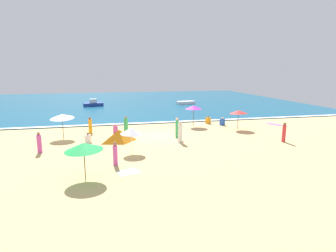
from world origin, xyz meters
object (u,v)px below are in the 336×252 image
at_px(beach_umbrella_5, 131,131).
at_px(beach_tent, 119,136).
at_px(beachgoer_5, 208,120).
at_px(beachgoer_6, 115,129).
at_px(beach_umbrella_3, 62,116).
at_px(beachgoer_7, 177,128).
at_px(beachgoer_2, 284,133).
at_px(beachgoer_9, 88,138).
at_px(beachgoer_1, 39,143).
at_px(beachgoer_8, 180,132).
at_px(small_boat_0, 93,104).
at_px(beachgoer_10, 115,154).
at_px(small_boat_1, 186,103).
at_px(beach_umbrella_1, 238,112).
at_px(beachgoer_11, 90,126).
at_px(beach_umbrella_4, 194,107).
at_px(beach_umbrella_0, 84,147).
at_px(beachgoer_4, 222,122).
at_px(beachgoer_3, 126,127).

xyz_separation_m(beach_umbrella_5, beach_tent, (-0.73, 3.40, -1.13)).
xyz_separation_m(beachgoer_5, beachgoer_6, (-10.47, -2.87, 0.05)).
xyz_separation_m(beach_umbrella_3, beachgoer_7, (9.93, -2.10, -1.08)).
relative_size(beach_tent, beachgoer_7, 1.45).
xyz_separation_m(beachgoer_2, beachgoer_7, (-8.46, 3.36, 0.10)).
bearing_deg(beach_umbrella_5, beachgoer_9, 131.73).
relative_size(beachgoer_1, beachgoer_2, 0.93).
bearing_deg(beachgoer_9, beachgoer_8, -11.51).
bearing_deg(beachgoer_1, small_boat_0, 83.54).
distance_m(beach_tent, small_boat_0, 24.12).
bearing_deg(beachgoer_10, beachgoer_1, 143.08).
height_order(beach_umbrella_3, small_boat_1, beach_umbrella_3).
xyz_separation_m(beach_umbrella_3, beachgoer_6, (4.61, 0.88, -1.58)).
bearing_deg(beachgoer_7, beachgoer_8, -95.22).
distance_m(beach_tent, beachgoer_6, 3.34).
distance_m(beach_umbrella_5, beachgoer_10, 2.90).
distance_m(beach_umbrella_1, beachgoer_1, 18.52).
relative_size(small_boat_0, small_boat_1, 0.97).
distance_m(beachgoer_8, beachgoer_11, 9.20).
height_order(beach_umbrella_3, beachgoer_11, beach_umbrella_3).
bearing_deg(beachgoer_2, beach_umbrella_1, 105.29).
bearing_deg(beachgoer_11, beach_umbrella_4, 5.44).
bearing_deg(beachgoer_7, small_boat_1, 71.93).
bearing_deg(beach_umbrella_3, beachgoer_9, -44.00).
bearing_deg(beach_umbrella_5, beachgoer_1, 166.57).
xyz_separation_m(beachgoer_8, small_boat_0, (-7.96, 25.17, -0.37)).
xyz_separation_m(beach_umbrella_0, beachgoer_4, (13.76, 12.78, -1.51)).
bearing_deg(small_boat_0, beachgoer_2, -58.41).
bearing_deg(beachgoer_5, beach_umbrella_1, -64.09).
bearing_deg(beachgoer_4, beach_umbrella_0, -137.12).
bearing_deg(beach_umbrella_1, small_boat_0, 125.08).
relative_size(beach_tent, beachgoer_11, 1.71).
bearing_deg(beachgoer_8, beach_umbrella_5, -153.17).
relative_size(beachgoer_1, beachgoer_11, 1.00).
relative_size(beach_umbrella_5, beachgoer_2, 1.24).
distance_m(beachgoer_6, small_boat_1, 23.79).
bearing_deg(beachgoer_1, beachgoer_10, -36.92).
distance_m(beachgoer_1, beachgoer_6, 7.69).
bearing_deg(beachgoer_3, beach_umbrella_5, -90.12).
height_order(beach_umbrella_0, beachgoer_11, beach_umbrella_0).
distance_m(beachgoer_1, beachgoer_11, 6.75).
bearing_deg(beach_umbrella_0, beachgoer_5, 48.15).
distance_m(beachgoer_5, beachgoer_7, 7.81).
xyz_separation_m(beach_umbrella_0, beachgoer_10, (1.74, 2.00, -1.15)).
bearing_deg(beach_umbrella_1, beach_umbrella_4, 146.65).
distance_m(beachgoer_2, beachgoer_7, 9.10).
xyz_separation_m(beach_tent, beachgoer_5, (10.28, 6.20, -0.17)).
height_order(beach_umbrella_5, beachgoer_10, beach_umbrella_5).
distance_m(beach_umbrella_1, beachgoer_2, 5.77).
relative_size(beach_umbrella_0, beachgoer_11, 1.83).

